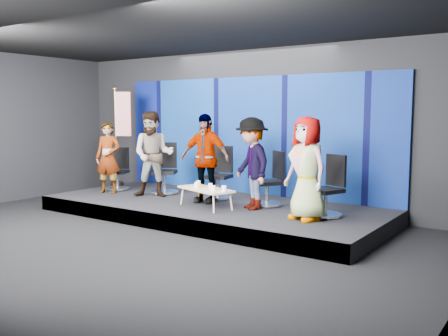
# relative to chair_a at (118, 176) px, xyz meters

# --- Properties ---
(ground) EXTENTS (10.00, 10.00, 0.00)m
(ground) POSITION_rel_chair_a_xyz_m (2.80, -2.59, -0.62)
(ground) COLOR black
(ground) RESTS_ON ground
(room_walls) EXTENTS (10.02, 8.02, 3.51)m
(room_walls) POSITION_rel_chair_a_xyz_m (2.80, -2.59, 1.80)
(room_walls) COLOR black
(room_walls) RESTS_ON ground
(riser) EXTENTS (7.00, 3.00, 0.30)m
(riser) POSITION_rel_chair_a_xyz_m (2.80, -0.09, -0.47)
(riser) COLOR black
(riser) RESTS_ON ground
(backdrop) EXTENTS (7.00, 0.08, 2.60)m
(backdrop) POSITION_rel_chair_a_xyz_m (2.80, 1.36, 0.98)
(backdrop) COLOR #070B55
(backdrop) RESTS_ON riser
(chair_a) EXTENTS (0.73, 0.73, 0.99)m
(chair_a) POSITION_rel_chair_a_xyz_m (0.00, 0.00, 0.00)
(chair_a) COLOR silver
(chair_a) RESTS_ON riser
(panelist_a) EXTENTS (0.69, 0.58, 1.60)m
(panelist_a) POSITION_rel_chair_a_xyz_m (0.19, -0.47, 0.48)
(panelist_a) COLOR black
(panelist_a) RESTS_ON riser
(chair_b) EXTENTS (0.88, 0.88, 1.14)m
(chair_b) POSITION_rel_chair_a_xyz_m (1.27, 0.23, 0.05)
(chair_b) COLOR silver
(chair_b) RESTS_ON riser
(panelist_b) EXTENTS (1.13, 1.06, 1.84)m
(panelist_b) POSITION_rel_chair_a_xyz_m (1.38, -0.26, 0.60)
(panelist_b) COLOR black
(panelist_b) RESTS_ON riser
(chair_c) EXTENTS (0.73, 0.73, 1.11)m
(chair_c) POSITION_rel_chair_a_xyz_m (2.66, 0.37, 0.04)
(chair_c) COLOR silver
(chair_c) RESTS_ON riser
(panelist_c) EXTENTS (1.12, 0.63, 1.79)m
(panelist_c) POSITION_rel_chair_a_xyz_m (2.67, -0.14, 0.57)
(panelist_c) COLOR black
(panelist_c) RESTS_ON riser
(chair_d) EXTENTS (0.84, 0.84, 1.07)m
(chair_d) POSITION_rel_chair_a_xyz_m (3.94, 0.28, 0.03)
(chair_d) COLOR silver
(chair_d) RESTS_ON riser
(panelist_d) EXTENTS (1.29, 1.16, 1.73)m
(panelist_d) POSITION_rel_chair_a_xyz_m (3.83, -0.20, 0.54)
(panelist_d) COLOR black
(panelist_d) RESTS_ON riser
(chair_e) EXTENTS (0.79, 0.79, 1.08)m
(chair_e) POSITION_rel_chair_a_xyz_m (5.28, -0.02, 0.03)
(chair_e) COLOR silver
(chair_e) RESTS_ON riser
(panelist_e) EXTENTS (1.00, 0.83, 1.76)m
(panelist_e) POSITION_rel_chair_a_xyz_m (5.09, -0.49, 0.55)
(panelist_e) COLOR black
(panelist_e) RESTS_ON riser
(coffee_table) EXTENTS (1.31, 0.85, 0.37)m
(coffee_table) POSITION_rel_chair_a_xyz_m (3.02, -0.58, 0.02)
(coffee_table) COLOR #A27F5E
(coffee_table) RESTS_ON riser
(mug_a) EXTENTS (0.08, 0.08, 0.10)m
(mug_a) POSITION_rel_chair_a_xyz_m (2.69, -0.37, 0.10)
(mug_a) COLOR white
(mug_a) RESTS_ON coffee_table
(mug_b) EXTENTS (0.09, 0.09, 0.10)m
(mug_b) POSITION_rel_chair_a_xyz_m (2.83, -0.60, 0.10)
(mug_b) COLOR white
(mug_b) RESTS_ON coffee_table
(mug_c) EXTENTS (0.08, 0.08, 0.10)m
(mug_c) POSITION_rel_chair_a_xyz_m (3.10, -0.53, 0.09)
(mug_c) COLOR white
(mug_c) RESTS_ON coffee_table
(mug_d) EXTENTS (0.08, 0.08, 0.09)m
(mug_d) POSITION_rel_chair_a_xyz_m (3.31, -0.72, 0.09)
(mug_d) COLOR white
(mug_d) RESTS_ON coffee_table
(mug_e) EXTENTS (0.09, 0.09, 0.11)m
(mug_e) POSITION_rel_chair_a_xyz_m (3.55, -0.71, 0.10)
(mug_e) COLOR white
(mug_e) RESTS_ON coffee_table
(flag_stand) EXTENTS (0.54, 0.36, 2.44)m
(flag_stand) POSITION_rel_chair_a_xyz_m (-0.34, 0.42, 0.97)
(flag_stand) COLOR black
(flag_stand) RESTS_ON riser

